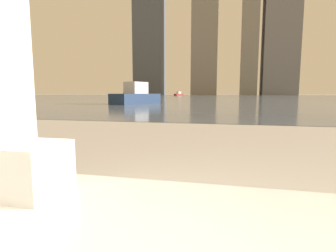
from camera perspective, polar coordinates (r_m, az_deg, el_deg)
The scene contains 8 objects.
towel_stack at distance 0.96m, azimuth -29.08°, elevation -7.98°, with size 0.24×0.21×0.16m.
harbor_water at distance 61.89m, azimuth 12.47°, elevation 6.26°, with size 180.00×110.00×0.01m.
harbor_boat_1 at distance 84.08m, azimuth 2.37°, elevation 6.93°, with size 2.80×3.54×1.29m.
harbor_boat_2 at distance 19.74m, azimuth -6.94°, elevation 6.46°, with size 2.83×4.54×1.61m.
harbor_boat_3 at distance 83.63m, azimuth -8.98°, elevation 6.98°, with size 3.92×5.05×1.83m.
skyline_tower_0 at distance 127.08m, azimuth -4.07°, elevation 21.50°, with size 13.11×9.84×64.59m.
skyline_tower_1 at distance 123.77m, azimuth 8.11°, elevation 24.12°, with size 10.93×7.58×74.04m.
skyline_tower_2 at distance 120.88m, azimuth 17.41°, elevation 19.01°, with size 6.50×10.96×52.52m.
Camera 1 is at (0.48, 0.11, 0.80)m, focal length 28.00 mm.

